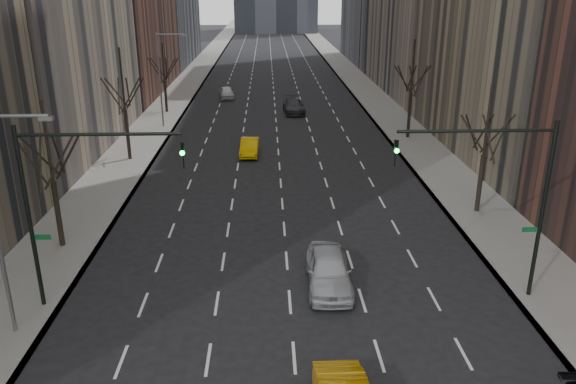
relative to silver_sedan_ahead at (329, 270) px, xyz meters
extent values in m
cube|color=slate|center=(-14.11, 56.68, -0.77)|extent=(4.50, 320.00, 0.15)
cube|color=slate|center=(10.39, 56.68, -0.77)|extent=(4.50, 320.00, 0.15)
cylinder|color=black|center=(-13.86, 4.68, 1.09)|extent=(0.28, 0.28, 3.57)
cylinder|color=black|center=(-13.86, 4.68, 5.00)|extent=(0.16, 0.16, 4.25)
cylinder|color=black|center=(-13.71, 5.53, 4.10)|extent=(0.42, 1.80, 2.52)
cylinder|color=black|center=(-13.05, 4.98, 4.10)|extent=(1.74, 0.72, 2.52)
cylinder|color=black|center=(-13.20, 4.13, 4.10)|extent=(1.46, 1.25, 2.52)
cylinder|color=black|center=(-14.01, 3.83, 4.10)|extent=(0.42, 1.80, 2.52)
cylinder|color=black|center=(-14.67, 4.39, 4.10)|extent=(1.74, 0.72, 2.52)
cylinder|color=black|center=(-14.52, 5.23, 4.10)|extent=(1.46, 1.25, 2.52)
cylinder|color=black|center=(-13.86, 20.68, 1.30)|extent=(0.28, 0.28, 3.99)
cylinder|color=black|center=(-13.86, 20.68, 5.67)|extent=(0.16, 0.16, 4.75)
cylinder|color=black|center=(-13.71, 21.53, 4.52)|extent=(0.42, 1.80, 2.52)
cylinder|color=black|center=(-13.05, 20.98, 4.52)|extent=(1.74, 0.72, 2.52)
cylinder|color=black|center=(-13.20, 20.13, 4.52)|extent=(1.46, 1.25, 2.52)
cylinder|color=black|center=(-14.01, 19.83, 4.52)|extent=(0.42, 1.80, 2.52)
cylinder|color=black|center=(-14.67, 20.39, 4.52)|extent=(1.74, 0.72, 2.52)
cylinder|color=black|center=(-14.52, 21.23, 4.52)|extent=(1.46, 1.25, 2.52)
cylinder|color=black|center=(-13.86, 38.68, 0.98)|extent=(0.28, 0.28, 3.36)
cylinder|color=black|center=(-13.86, 38.68, 4.66)|extent=(0.16, 0.16, 4.00)
cylinder|color=black|center=(-13.71, 39.53, 3.89)|extent=(0.42, 1.80, 2.52)
cylinder|color=black|center=(-13.05, 38.98, 3.89)|extent=(1.74, 0.72, 2.52)
cylinder|color=black|center=(-13.20, 38.13, 3.89)|extent=(1.46, 1.25, 2.52)
cylinder|color=black|center=(-14.01, 37.83, 3.89)|extent=(0.42, 1.80, 2.52)
cylinder|color=black|center=(-14.67, 38.39, 3.89)|extent=(1.74, 0.72, 2.52)
cylinder|color=black|center=(-14.52, 39.23, 3.89)|extent=(1.46, 1.25, 2.52)
cylinder|color=black|center=(10.14, 8.68, 1.09)|extent=(0.28, 0.28, 3.57)
cylinder|color=black|center=(10.14, 8.68, 5.00)|extent=(0.16, 0.16, 4.25)
cylinder|color=black|center=(10.29, 9.53, 4.10)|extent=(0.42, 1.80, 2.52)
cylinder|color=black|center=(10.95, 8.98, 4.10)|extent=(1.74, 0.72, 2.52)
cylinder|color=black|center=(10.80, 8.13, 4.10)|extent=(1.46, 1.25, 2.52)
cylinder|color=black|center=(9.99, 7.83, 4.10)|extent=(0.42, 1.80, 2.52)
cylinder|color=black|center=(9.33, 8.39, 4.10)|extent=(1.74, 0.72, 2.52)
cylinder|color=black|center=(9.48, 9.23, 4.10)|extent=(1.46, 1.25, 2.52)
cylinder|color=black|center=(10.14, 26.68, 1.30)|extent=(0.28, 0.28, 3.99)
cylinder|color=black|center=(10.14, 26.68, 5.67)|extent=(0.16, 0.16, 4.75)
cylinder|color=black|center=(10.29, 27.53, 4.52)|extent=(0.42, 1.80, 2.52)
cylinder|color=black|center=(10.95, 26.98, 4.52)|extent=(1.74, 0.72, 2.52)
cylinder|color=black|center=(10.80, 26.13, 4.52)|extent=(1.46, 1.25, 2.52)
cylinder|color=black|center=(9.99, 25.83, 4.52)|extent=(0.42, 1.80, 2.52)
cylinder|color=black|center=(9.33, 26.39, 4.52)|extent=(1.74, 0.72, 2.52)
cylinder|color=black|center=(9.48, 27.23, 4.52)|extent=(1.46, 1.25, 2.52)
cylinder|color=black|center=(-12.66, -1.32, 3.30)|extent=(0.18, 0.18, 8.00)
cylinder|color=black|center=(-9.41, -1.32, 6.90)|extent=(6.50, 0.14, 0.14)
imported|color=black|center=(-6.16, -1.32, 6.00)|extent=(0.18, 0.22, 1.10)
sphere|color=#0CFF33|center=(-6.16, -1.50, 6.15)|extent=(0.20, 0.20, 0.20)
cube|color=#0C5926|center=(-12.26, -1.32, 2.50)|extent=(0.70, 0.04, 0.22)
cylinder|color=black|center=(8.94, -1.32, 3.30)|extent=(0.18, 0.18, 8.00)
cylinder|color=black|center=(5.69, -1.32, 6.90)|extent=(6.50, 0.14, 0.14)
imported|color=black|center=(2.44, -1.32, 6.00)|extent=(0.18, 0.22, 1.10)
sphere|color=#0CFF33|center=(2.44, -1.50, 6.15)|extent=(0.20, 0.20, 0.20)
cube|color=#0C5926|center=(8.54, -1.32, 2.50)|extent=(0.70, 0.04, 0.22)
cylinder|color=slate|center=(-11.76, -3.32, 8.10)|extent=(2.60, 0.14, 0.14)
cube|color=slate|center=(-10.56, -3.32, 8.00)|extent=(0.50, 0.22, 0.15)
cylinder|color=slate|center=(-13.06, 31.68, 3.80)|extent=(0.16, 0.16, 9.00)
cylinder|color=slate|center=(-11.76, 31.68, 8.10)|extent=(2.60, 0.14, 0.14)
cube|color=slate|center=(-10.56, 31.68, 8.00)|extent=(0.50, 0.22, 0.15)
imported|color=#AAACB2|center=(0.00, 0.00, 0.00)|extent=(2.11, 5.01, 1.69)
imported|color=#E3AC04|center=(-4.26, 21.94, -0.17)|extent=(1.57, 4.16, 1.36)
imported|color=#2E2E33|center=(0.18, 38.20, -0.07)|extent=(2.46, 5.46, 1.55)
imported|color=silver|center=(-7.79, 46.90, -0.13)|extent=(2.24, 4.38, 1.43)
camera|label=1|loc=(-2.76, -23.07, 12.41)|focal=35.00mm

